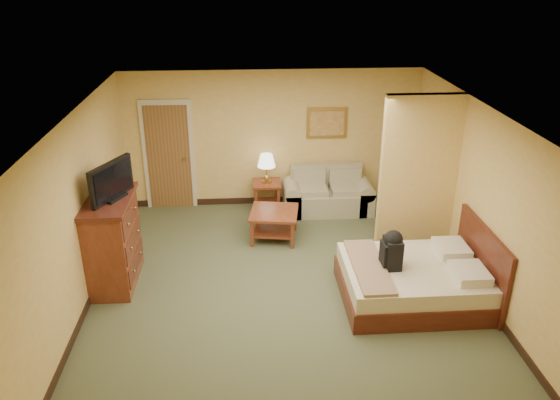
{
  "coord_description": "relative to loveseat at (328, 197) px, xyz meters",
  "views": [
    {
      "loc": [
        -0.54,
        -6.8,
        4.41
      ],
      "look_at": [
        -0.03,
        0.6,
        1.12
      ],
      "focal_mm": 35.0,
      "sensor_mm": 36.0,
      "label": 1
    }
  ],
  "objects": [
    {
      "name": "floor",
      "position": [
        -1.02,
        -2.57,
        -0.27
      ],
      "size": [
        6.0,
        6.0,
        0.0
      ],
      "primitive_type": "plane",
      "color": "#4D5436",
      "rests_on": "ground"
    },
    {
      "name": "ceiling",
      "position": [
        -1.02,
        -2.57,
        2.33
      ],
      "size": [
        6.0,
        6.0,
        0.0
      ],
      "primitive_type": "plane",
      "rotation": [
        3.14,
        0.0,
        0.0
      ],
      "color": "white",
      "rests_on": "back_wall"
    },
    {
      "name": "back_wall",
      "position": [
        -1.02,
        0.43,
        1.03
      ],
      "size": [
        5.5,
        0.02,
        2.6
      ],
      "primitive_type": "cube",
      "color": "#DFB75F",
      "rests_on": "floor"
    },
    {
      "name": "left_wall",
      "position": [
        -3.77,
        -2.57,
        1.03
      ],
      "size": [
        0.02,
        6.0,
        2.6
      ],
      "primitive_type": "cube",
      "color": "#DFB75F",
      "rests_on": "floor"
    },
    {
      "name": "right_wall",
      "position": [
        1.73,
        -2.57,
        1.03
      ],
      "size": [
        0.02,
        6.0,
        2.6
      ],
      "primitive_type": "cube",
      "color": "#DFB75F",
      "rests_on": "floor"
    },
    {
      "name": "partition",
      "position": [
        1.13,
        -1.65,
        1.03
      ],
      "size": [
        1.2,
        0.15,
        2.6
      ],
      "primitive_type": "cube",
      "color": "#DFB75F",
      "rests_on": "floor"
    },
    {
      "name": "door",
      "position": [
        -2.96,
        0.39,
        0.76
      ],
      "size": [
        0.94,
        0.16,
        2.1
      ],
      "color": "beige",
      "rests_on": "floor"
    },
    {
      "name": "baseboard",
      "position": [
        -1.02,
        0.42,
        -0.21
      ],
      "size": [
        5.5,
        0.02,
        0.12
      ],
      "primitive_type": "cube",
      "color": "black",
      "rests_on": "floor"
    },
    {
      "name": "loveseat",
      "position": [
        0.0,
        0.0,
        0.0
      ],
      "size": [
        1.66,
        0.77,
        0.84
      ],
      "color": "tan",
      "rests_on": "floor"
    },
    {
      "name": "side_table",
      "position": [
        -1.15,
        0.08,
        0.1
      ],
      "size": [
        0.52,
        0.52,
        0.57
      ],
      "color": "maroon",
      "rests_on": "floor"
    },
    {
      "name": "table_lamp",
      "position": [
        -1.15,
        0.08,
        0.72
      ],
      "size": [
        0.33,
        0.33,
        0.55
      ],
      "color": "#AD873F",
      "rests_on": "side_table"
    },
    {
      "name": "coffee_table",
      "position": [
        -1.08,
        -1.06,
        0.09
      ],
      "size": [
        0.89,
        0.89,
        0.5
      ],
      "rotation": [
        0.0,
        0.0,
        -0.15
      ],
      "color": "maroon",
      "rests_on": "floor"
    },
    {
      "name": "wall_picture",
      "position": [
        0.0,
        0.4,
        1.33
      ],
      "size": [
        0.76,
        0.04,
        0.59
      ],
      "color": "#B78E3F",
      "rests_on": "back_wall"
    },
    {
      "name": "dresser",
      "position": [
        -3.49,
        -2.27,
        0.41
      ],
      "size": [
        0.66,
        1.26,
        1.34
      ],
      "color": "maroon",
      "rests_on": "floor"
    },
    {
      "name": "tv",
      "position": [
        -3.39,
        -2.27,
        1.32
      ],
      "size": [
        0.43,
        0.82,
        0.53
      ],
      "rotation": [
        0.0,
        0.0,
        -0.44
      ],
      "color": "black",
      "rests_on": "dresser"
    },
    {
      "name": "bed",
      "position": [
        0.81,
        -3.01,
        0.02
      ],
      "size": [
        1.96,
        1.65,
        1.07
      ],
      "color": "#471910",
      "rests_on": "floor"
    },
    {
      "name": "backpack",
      "position": [
        0.42,
        -3.0,
        0.54
      ],
      "size": [
        0.25,
        0.32,
        0.55
      ],
      "rotation": [
        0.0,
        0.0,
        0.04
      ],
      "color": "black",
      "rests_on": "bed"
    }
  ]
}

